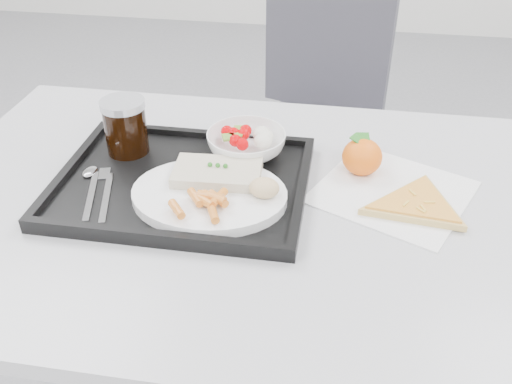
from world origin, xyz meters
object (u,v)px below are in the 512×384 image
salad_bowl (246,144)px  pizza_slice (417,204)px  dinner_plate (209,195)px  chair (321,104)px  tray (183,183)px  tangerine (362,157)px  table (249,229)px  cola_glass (125,125)px

salad_bowl → pizza_slice: 0.34m
dinner_plate → pizza_slice: 0.36m
chair → tray: bearing=-104.1°
chair → salad_bowl: size_ratio=6.11×
chair → tangerine: bearing=-81.2°
salad_bowl → tangerine: 0.22m
table → salad_bowl: 0.17m
table → tray: 0.15m
tangerine → chair: bearing=98.8°
dinner_plate → cola_glass: (-0.20, 0.14, 0.05)m
tray → table: bearing=-8.3°
table → salad_bowl: salad_bowl is taller
table → tangerine: tangerine is taller
salad_bowl → pizza_slice: size_ratio=0.56×
tray → salad_bowl: salad_bowl is taller
dinner_plate → cola_glass: cola_glass is taller
salad_bowl → cola_glass: bearing=-174.3°
chair → pizza_slice: bearing=-75.8°
table → tray: (-0.12, 0.02, 0.08)m
table → chair: (0.08, 0.85, -0.15)m
cola_glass → pizza_slice: size_ratio=0.40×
chair → salad_bowl: chair is taller
tray → dinner_plate: (0.06, -0.05, 0.02)m
table → pizza_slice: (0.29, 0.02, 0.08)m
chair → dinner_plate: 0.92m
chair → dinner_plate: size_ratio=3.44×
tangerine → tray: bearing=-162.1°
chair → pizza_slice: size_ratio=3.42×
cola_glass → tangerine: (0.45, 0.02, -0.04)m
pizza_slice → table: bearing=-176.5°
cola_glass → pizza_slice: cola_glass is taller
table → tangerine: bearing=31.9°
salad_bowl → cola_glass: size_ratio=1.41×
chair → cola_glass: (-0.34, -0.74, 0.28)m
tray → salad_bowl: 0.15m
tangerine → dinner_plate: bearing=-149.1°
chair → tray: 0.88m
dinner_plate → chair: bearing=80.6°
table → chair: bearing=84.4°
cola_glass → tray: bearing=-32.8°
salad_bowl → tangerine: size_ratio=1.62×
cola_glass → tangerine: 0.45m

